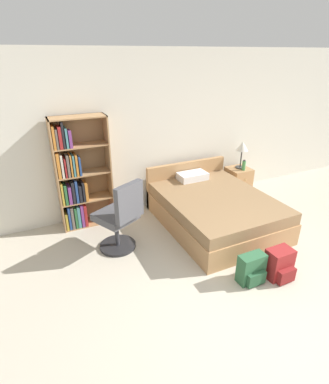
# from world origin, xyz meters

# --- Properties ---
(ground_plane) EXTENTS (14.00, 14.00, 0.00)m
(ground_plane) POSITION_xyz_m (0.00, 0.00, 0.00)
(ground_plane) COLOR #BCB29E
(wall_back) EXTENTS (9.00, 0.06, 2.60)m
(wall_back) POSITION_xyz_m (0.00, 3.23, 1.30)
(wall_back) COLOR silver
(wall_back) RESTS_ON ground_plane
(bookshelf) EXTENTS (0.80, 0.31, 1.71)m
(bookshelf) POSITION_xyz_m (-1.55, 3.01, 0.79)
(bookshelf) COLOR #AD7F51
(bookshelf) RESTS_ON ground_plane
(bed) EXTENTS (1.53, 1.98, 0.76)m
(bed) POSITION_xyz_m (0.36, 2.17, 0.26)
(bed) COLOR #AD7F51
(bed) RESTS_ON ground_plane
(office_chair) EXTENTS (0.66, 0.71, 1.05)m
(office_chair) POSITION_xyz_m (-1.18, 2.09, 0.50)
(office_chair) COLOR #232326
(office_chair) RESTS_ON ground_plane
(nightstand) EXTENTS (0.41, 0.43, 0.52)m
(nightstand) POSITION_xyz_m (1.43, 2.91, 0.26)
(nightstand) COLOR #AD7F51
(nightstand) RESTS_ON ground_plane
(table_lamp) EXTENTS (0.22, 0.22, 0.51)m
(table_lamp) POSITION_xyz_m (1.47, 2.94, 0.91)
(table_lamp) COLOR #333333
(table_lamp) RESTS_ON nightstand
(water_bottle) EXTENTS (0.07, 0.07, 0.20)m
(water_bottle) POSITION_xyz_m (1.44, 2.81, 0.61)
(water_bottle) COLOR #3F8C4C
(water_bottle) RESTS_ON nightstand
(backpack_red) EXTENTS (0.31, 0.28, 0.38)m
(backpack_red) POSITION_xyz_m (0.37, 0.73, 0.18)
(backpack_red) COLOR maroon
(backpack_red) RESTS_ON ground_plane
(backpack_green) EXTENTS (0.32, 0.22, 0.37)m
(backpack_green) POSITION_xyz_m (0.02, 0.81, 0.18)
(backpack_green) COLOR #2D603D
(backpack_green) RESTS_ON ground_plane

